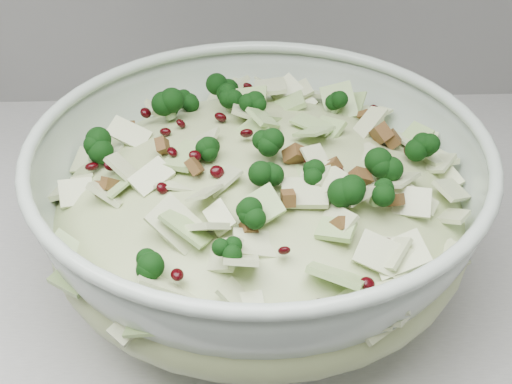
% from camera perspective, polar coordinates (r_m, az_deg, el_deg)
% --- Properties ---
extents(mixing_bowl, '(0.50, 0.50, 0.16)m').
position_cam_1_polar(mixing_bowl, '(0.66, 0.24, -1.60)').
color(mixing_bowl, '#B7CABA').
rests_on(mixing_bowl, counter).
extents(salad, '(0.49, 0.49, 0.16)m').
position_cam_1_polar(salad, '(0.64, 0.25, 0.27)').
color(salad, '#A6B67D').
rests_on(salad, mixing_bowl).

